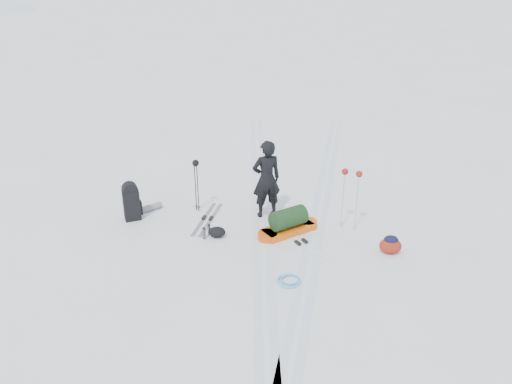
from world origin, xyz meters
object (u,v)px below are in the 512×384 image
expedition_rucksack (134,202)px  ski_poles_black (196,169)px  skier (266,179)px  pulk_sled (288,224)px

expedition_rucksack → ski_poles_black: bearing=-6.1°
skier → expedition_rucksack: 2.98m
skier → ski_poles_black: (-1.59, 0.16, 0.13)m
expedition_rucksack → ski_poles_black: 1.54m
skier → ski_poles_black: size_ratio=1.43×
expedition_rucksack → skier: bearing=-19.5°
skier → pulk_sled: skier is taller
ski_poles_black → skier: bearing=-22.3°
pulk_sled → skier: bearing=85.9°
skier → expedition_rucksack: (-2.92, -0.31, -0.48)m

